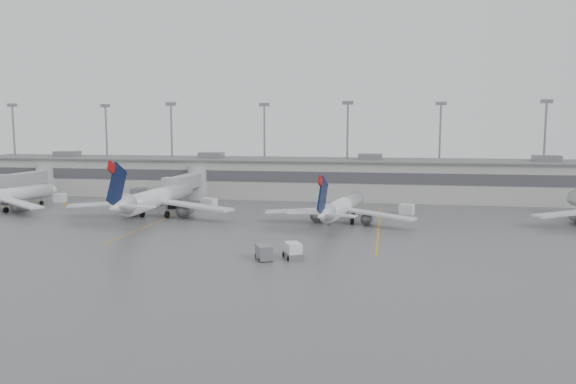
# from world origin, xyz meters

# --- Properties ---
(ground) EXTENTS (260.00, 260.00, 0.00)m
(ground) POSITION_xyz_m (0.00, 0.00, 0.00)
(ground) COLOR #565659
(ground) RESTS_ON ground
(terminal) EXTENTS (152.00, 17.00, 9.45)m
(terminal) POSITION_xyz_m (-0.01, 57.98, 4.17)
(terminal) COLOR #A7A7A2
(terminal) RESTS_ON ground
(light_masts) EXTENTS (142.40, 8.00, 20.60)m
(light_masts) POSITION_xyz_m (0.00, 63.75, 12.03)
(light_masts) COLOR gray
(light_masts) RESTS_ON ground
(jet_bridge_left) EXTENTS (4.00, 17.20, 7.00)m
(jet_bridge_left) POSITION_xyz_m (-55.50, 45.72, 3.87)
(jet_bridge_left) COLOR gray
(jet_bridge_left) RESTS_ON ground
(jet_bridge_right) EXTENTS (4.00, 17.20, 7.00)m
(jet_bridge_right) POSITION_xyz_m (-20.50, 45.72, 3.87)
(jet_bridge_right) COLOR gray
(jet_bridge_right) RESTS_ON ground
(stand_markings) EXTENTS (105.25, 40.00, 0.01)m
(stand_markings) POSITION_xyz_m (-0.00, 24.00, 0.01)
(stand_markings) COLOR #D0940C
(stand_markings) RESTS_ON ground
(jet_far_left) EXTENTS (24.08, 27.26, 8.92)m
(jet_far_left) POSITION_xyz_m (-49.43, 26.88, 2.77)
(jet_far_left) COLOR silver
(jet_far_left) RESTS_ON ground
(jet_mid_left) EXTENTS (28.84, 32.31, 10.46)m
(jet_mid_left) POSITION_xyz_m (-19.64, 26.31, 3.25)
(jet_mid_left) COLOR silver
(jet_mid_left) RESTS_ON ground
(jet_mid_right) EXTENTS (23.65, 26.71, 8.69)m
(jet_mid_right) POSITION_xyz_m (11.61, 25.52, 2.70)
(jet_mid_right) COLOR silver
(jet_mid_right) RESTS_ON ground
(baggage_tug) EXTENTS (2.84, 3.36, 1.86)m
(baggage_tug) POSITION_xyz_m (8.05, 1.01, 0.72)
(baggage_tug) COLOR white
(baggage_tug) RESTS_ON ground
(baggage_cart) EXTENTS (2.55, 3.08, 1.72)m
(baggage_cart) POSITION_xyz_m (4.85, -0.19, 0.90)
(baggage_cart) COLOR slate
(baggage_cart) RESTS_ON ground
(gse_uld_a) EXTENTS (2.73, 2.16, 1.70)m
(gse_uld_a) POSITION_xyz_m (-46.40, 40.72, 0.85)
(gse_uld_a) COLOR white
(gse_uld_a) RESTS_ON ground
(gse_uld_b) EXTENTS (3.09, 2.54, 1.88)m
(gse_uld_b) POSITION_xyz_m (-13.98, 37.55, 0.94)
(gse_uld_b) COLOR white
(gse_uld_b) RESTS_ON ground
(gse_uld_c) EXTENTS (2.79, 2.25, 1.72)m
(gse_uld_c) POSITION_xyz_m (22.07, 37.05, 0.86)
(gse_uld_c) COLOR white
(gse_uld_c) RESTS_ON ground
(gse_loader) EXTENTS (2.34, 3.61, 2.20)m
(gse_loader) POSITION_xyz_m (-32.88, 48.12, 1.10)
(gse_loader) COLOR slate
(gse_loader) RESTS_ON ground
(cone_a) EXTENTS (0.42, 0.42, 0.67)m
(cone_a) POSITION_xyz_m (-42.79, 36.46, 0.33)
(cone_a) COLOR orange
(cone_a) RESTS_ON ground
(cone_b) EXTENTS (0.49, 0.49, 0.78)m
(cone_b) POSITION_xyz_m (-28.07, 36.13, 0.39)
(cone_b) COLOR orange
(cone_b) RESTS_ON ground
(cone_c) EXTENTS (0.45, 0.45, 0.72)m
(cone_c) POSITION_xyz_m (14.43, 39.18, 0.36)
(cone_c) COLOR orange
(cone_c) RESTS_ON ground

